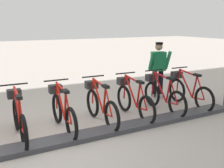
% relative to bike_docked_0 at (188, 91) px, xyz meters
% --- Properties ---
extents(ground_plane, '(60.00, 60.00, 0.00)m').
position_rel_bike_docked_0_xyz_m(ground_plane, '(-0.62, 4.19, -0.43)').
color(ground_plane, beige).
extents(dock_rail_base, '(0.44, 9.58, 0.10)m').
position_rel_bike_docked_0_xyz_m(dock_rail_base, '(-0.62, 4.19, -0.38)').
color(dock_rail_base, '#47474C').
rests_on(dock_rail_base, ground).
extents(bike_docked_0, '(1.72, 0.54, 1.02)m').
position_rel_bike_docked_0_xyz_m(bike_docked_0, '(0.00, 0.00, 0.00)').
color(bike_docked_0, black).
rests_on(bike_docked_0, ground).
extents(bike_docked_1, '(1.72, 0.54, 1.02)m').
position_rel_bike_docked_0_xyz_m(bike_docked_1, '(0.00, 0.88, 0.00)').
color(bike_docked_1, black).
rests_on(bike_docked_1, ground).
extents(bike_docked_2, '(1.72, 0.54, 1.02)m').
position_rel_bike_docked_0_xyz_m(bike_docked_2, '(0.00, 1.76, 0.00)').
color(bike_docked_2, black).
rests_on(bike_docked_2, ground).
extents(bike_docked_3, '(1.72, 0.54, 1.02)m').
position_rel_bike_docked_0_xyz_m(bike_docked_3, '(0.00, 2.63, 0.00)').
color(bike_docked_3, black).
rests_on(bike_docked_3, ground).
extents(bike_docked_4, '(1.72, 0.54, 1.02)m').
position_rel_bike_docked_0_xyz_m(bike_docked_4, '(0.00, 3.51, 0.00)').
color(bike_docked_4, black).
rests_on(bike_docked_4, ground).
extents(bike_docked_5, '(1.72, 0.54, 1.02)m').
position_rel_bike_docked_0_xyz_m(bike_docked_5, '(0.00, 4.39, 0.00)').
color(bike_docked_5, black).
rests_on(bike_docked_5, ground).
extents(worker_near_rack, '(0.56, 0.68, 1.66)m').
position_rel_bike_docked_0_xyz_m(worker_near_rack, '(1.11, 0.18, 0.48)').
color(worker_near_rack, white).
rests_on(worker_near_rack, ground).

